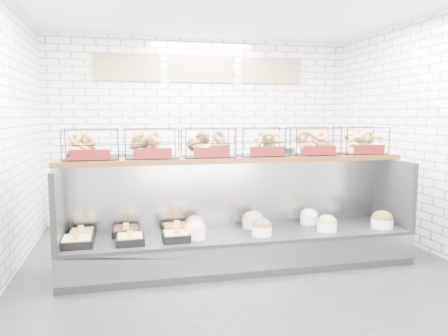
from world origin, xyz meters
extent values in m
plane|color=black|center=(0.00, 0.00, 0.00)|extent=(5.50, 5.50, 0.00)
cube|color=white|center=(0.00, 2.75, 1.50)|extent=(5.00, 0.02, 3.00)
cube|color=tan|center=(-1.20, 2.72, 2.50)|extent=(1.05, 0.03, 0.42)
cube|color=tan|center=(0.00, 2.72, 2.50)|extent=(1.05, 0.03, 0.42)
cube|color=tan|center=(1.20, 2.72, 2.50)|extent=(1.05, 0.03, 0.42)
cube|color=black|center=(0.00, 0.30, 0.20)|extent=(4.00, 0.90, 0.40)
cube|color=#93969B|center=(0.00, -0.14, 0.22)|extent=(4.00, 0.03, 0.28)
cube|color=#93969B|center=(0.00, 0.71, 0.80)|extent=(4.00, 0.08, 0.80)
cube|color=black|center=(-1.97, 0.30, 0.80)|extent=(0.06, 0.90, 0.80)
cube|color=black|center=(1.97, 0.30, 0.80)|extent=(0.06, 0.90, 0.80)
cube|color=black|center=(-1.79, 0.14, 0.44)|extent=(0.33, 0.33, 0.08)
cube|color=#E6DA75|center=(-1.79, 0.14, 0.48)|extent=(0.28, 0.28, 0.04)
cube|color=gold|center=(-1.79, 0.03, 0.53)|extent=(0.06, 0.01, 0.08)
cube|color=black|center=(-1.77, 0.44, 0.44)|extent=(0.27, 0.27, 0.08)
cube|color=tan|center=(-1.77, 0.44, 0.48)|extent=(0.23, 0.23, 0.04)
cube|color=gold|center=(-1.77, 0.34, 0.53)|extent=(0.06, 0.01, 0.08)
cube|color=black|center=(-1.25, 0.10, 0.44)|extent=(0.29, 0.29, 0.08)
cube|color=#C9BD66|center=(-1.25, 0.10, 0.48)|extent=(0.25, 0.25, 0.04)
cube|color=gold|center=(-1.25, 0.00, 0.53)|extent=(0.06, 0.01, 0.08)
cube|color=black|center=(-1.29, 0.45, 0.44)|extent=(0.31, 0.31, 0.08)
cube|color=brown|center=(-1.29, 0.45, 0.48)|extent=(0.26, 0.26, 0.04)
cube|color=gold|center=(-1.29, 0.34, 0.53)|extent=(0.06, 0.01, 0.08)
cube|color=black|center=(-0.77, 0.11, 0.44)|extent=(0.29, 0.29, 0.08)
cube|color=#D1B080|center=(-0.77, 0.11, 0.48)|extent=(0.24, 0.24, 0.04)
cube|color=gold|center=(-0.77, 0.01, 0.53)|extent=(0.06, 0.01, 0.08)
cube|color=black|center=(-0.73, 0.44, 0.44)|extent=(0.31, 0.31, 0.08)
cube|color=orange|center=(-0.73, 0.44, 0.48)|extent=(0.26, 0.26, 0.04)
cube|color=gold|center=(-0.73, 0.33, 0.53)|extent=(0.06, 0.01, 0.08)
cylinder|color=white|center=(-0.55, 0.14, 0.46)|extent=(0.23, 0.23, 0.11)
ellipsoid|color=#F4DC7C|center=(-0.55, 0.14, 0.52)|extent=(0.23, 0.23, 0.16)
cylinder|color=white|center=(-0.51, 0.43, 0.46)|extent=(0.21, 0.21, 0.11)
ellipsoid|color=tan|center=(-0.51, 0.43, 0.52)|extent=(0.21, 0.21, 0.15)
cylinder|color=white|center=(0.20, 0.10, 0.46)|extent=(0.23, 0.23, 0.11)
ellipsoid|color=brown|center=(0.20, 0.10, 0.52)|extent=(0.22, 0.22, 0.15)
cylinder|color=white|center=(0.21, 0.46, 0.46)|extent=(0.26, 0.26, 0.11)
ellipsoid|color=tan|center=(0.21, 0.46, 0.52)|extent=(0.25, 0.25, 0.18)
cylinder|color=white|center=(0.99, 0.09, 0.46)|extent=(0.23, 0.23, 0.11)
ellipsoid|color=#76944B|center=(0.99, 0.09, 0.52)|extent=(0.22, 0.22, 0.16)
cylinder|color=white|center=(0.94, 0.48, 0.46)|extent=(0.22, 0.22, 0.11)
ellipsoid|color=white|center=(0.94, 0.48, 0.52)|extent=(0.21, 0.21, 0.15)
cylinder|color=white|center=(1.72, 0.10, 0.46)|extent=(0.26, 0.26, 0.11)
ellipsoid|color=brown|center=(1.72, 0.10, 0.52)|extent=(0.26, 0.26, 0.18)
cube|color=#4B2610|center=(0.00, 0.52, 1.23)|extent=(4.10, 0.50, 0.06)
cube|color=black|center=(-1.64, 0.52, 1.43)|extent=(0.60, 0.38, 0.34)
cube|color=#550F0F|center=(-1.64, 0.32, 1.33)|extent=(0.42, 0.02, 0.11)
cube|color=black|center=(-0.99, 0.52, 1.43)|extent=(0.60, 0.38, 0.34)
cube|color=#550F0F|center=(-0.99, 0.32, 1.33)|extent=(0.42, 0.02, 0.11)
cube|color=black|center=(-0.33, 0.52, 1.43)|extent=(0.60, 0.38, 0.34)
cube|color=#550F0F|center=(-0.33, 0.32, 1.33)|extent=(0.42, 0.02, 0.11)
cube|color=black|center=(0.33, 0.52, 1.43)|extent=(0.60, 0.38, 0.34)
cube|color=#550F0F|center=(0.33, 0.32, 1.33)|extent=(0.42, 0.02, 0.11)
cube|color=black|center=(0.99, 0.52, 1.43)|extent=(0.60, 0.38, 0.34)
cube|color=#550F0F|center=(0.99, 0.32, 1.33)|extent=(0.42, 0.02, 0.11)
cube|color=black|center=(1.64, 0.52, 1.43)|extent=(0.60, 0.38, 0.34)
cube|color=#550F0F|center=(1.64, 0.32, 1.33)|extent=(0.42, 0.02, 0.11)
cube|color=#93969B|center=(0.00, 2.43, 0.45)|extent=(4.00, 0.60, 0.90)
cube|color=black|center=(-1.30, 2.43, 1.02)|extent=(0.40, 0.30, 0.24)
cube|color=silver|center=(-0.38, 2.47, 0.99)|extent=(0.35, 0.28, 0.18)
cylinder|color=#C54731|center=(0.40, 2.36, 1.01)|extent=(0.09, 0.09, 0.22)
cube|color=black|center=(1.30, 2.42, 1.05)|extent=(0.30, 0.30, 0.30)
camera|label=1|loc=(-1.31, -4.48, 1.74)|focal=35.00mm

